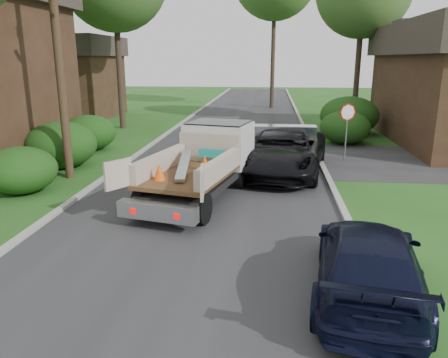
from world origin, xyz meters
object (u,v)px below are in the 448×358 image
utility_pole (56,32)px  house_left_far (65,76)px  flatbed_truck (208,157)px  navy_suv (368,262)px  black_pickup (284,151)px  stop_sign (347,120)px

utility_pole → house_left_far: 18.93m
utility_pole → flatbed_truck: size_ratio=1.61×
utility_pole → navy_suv: utility_pole is taller
house_left_far → navy_suv: house_left_far is taller
flatbed_truck → black_pickup: (2.56, 2.88, -0.33)m
utility_pole → flatbed_truck: utility_pole is taller
house_left_far → navy_suv: size_ratio=1.63×
house_left_far → black_pickup: house_left_far is taller
utility_pole → house_left_far: bearing=115.2°
stop_sign → black_pickup: size_ratio=0.39×
stop_sign → house_left_far: (-18.70, 13.00, 1.27)m
black_pickup → house_left_far: bearing=145.5°
navy_suv → utility_pole: bearing=-29.7°
utility_pole → flatbed_truck: 6.83m
house_left_far → stop_sign: bearing=-34.8°
utility_pole → black_pickup: 9.19m
house_left_far → black_pickup: 22.31m
house_left_far → black_pickup: size_ratio=1.20×
stop_sign → house_left_far: 22.81m
utility_pole → navy_suv: (9.28, -7.48, -4.50)m
stop_sign → utility_pole: size_ratio=0.25×
flatbed_truck → navy_suv: (3.88, -6.21, -0.53)m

